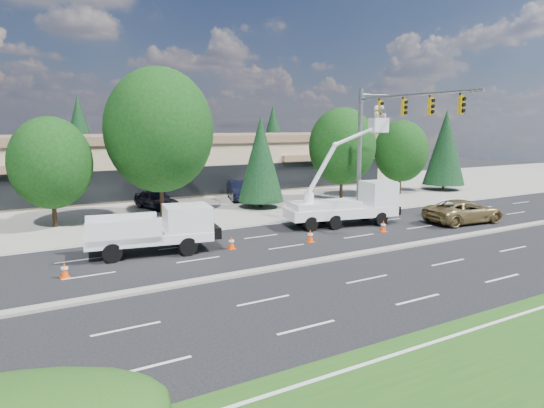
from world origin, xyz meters
TOP-DOWN VIEW (x-y plane):
  - ground at (0.00, 0.00)m, footprint 140.00×140.00m
  - concrete_apron at (0.00, 20.00)m, footprint 140.00×22.00m
  - road_median at (0.00, 0.00)m, footprint 120.00×0.55m
  - strip_mall at (0.00, 29.97)m, footprint 50.40×15.40m
  - tree_front_c at (-10.00, 15.00)m, footprint 5.03×5.03m
  - tree_front_d at (-3.00, 15.00)m, footprint 7.49×7.49m
  - tree_front_e at (5.00, 15.00)m, footprint 3.62×3.62m
  - tree_front_f at (13.00, 15.00)m, footprint 5.74×5.74m
  - tree_front_g at (20.00, 15.00)m, footprint 4.99×4.99m
  - tree_front_h at (26.00, 15.00)m, footprint 4.05×4.05m
  - tree_back_b at (-4.00, 42.00)m, footprint 5.02×5.02m
  - tree_back_c at (10.00, 42.00)m, footprint 4.48×4.48m
  - tree_back_d at (22.00, 42.00)m, footprint 4.72×4.72m
  - signal_mast at (10.03, 7.04)m, footprint 2.76×10.16m
  - utility_pickup at (-6.24, 5.42)m, footprint 6.44×3.28m
  - bucket_truck at (6.76, 6.05)m, footprint 7.65×3.57m
  - traffic_cone_a at (-10.94, 3.44)m, footprint 0.40×0.40m
  - traffic_cone_b at (-2.72, 4.29)m, footprint 0.40×0.40m
  - traffic_cone_c at (1.72, 3.47)m, footprint 0.40×0.40m
  - traffic_cone_d at (7.09, 3.42)m, footprint 0.40×0.40m
  - minivan at (13.68, 2.80)m, footprint 5.76×3.09m
  - parked_car_west at (-2.35, 18.47)m, footprint 2.81×4.72m
  - parked_car_east at (5.38, 19.51)m, footprint 3.27×5.35m

SIDE VIEW (x-z plane):
  - ground at x=0.00m, z-range 0.00..0.00m
  - concrete_apron at x=0.00m, z-range 0.00..0.01m
  - road_median at x=0.00m, z-range 0.00..0.12m
  - traffic_cone_a at x=-10.94m, z-range -0.01..0.69m
  - traffic_cone_b at x=-2.72m, z-range -0.01..0.69m
  - traffic_cone_c at x=1.72m, z-range -0.01..0.69m
  - traffic_cone_d at x=7.09m, z-range -0.01..0.69m
  - parked_car_west at x=-2.35m, z-range 0.00..1.51m
  - minivan at x=13.68m, z-range 0.00..1.54m
  - parked_car_east at x=5.38m, z-range 0.00..1.66m
  - utility_pickup at x=-6.24m, z-range -0.21..2.15m
  - bucket_truck at x=6.76m, z-range -2.15..5.51m
  - strip_mall at x=0.00m, z-range 0.08..5.58m
  - tree_front_e at x=5.00m, z-range 0.26..7.40m
  - tree_front_g at x=20.00m, z-range 0.59..7.52m
  - tree_front_c at x=-10.00m, z-range 0.59..7.58m
  - tree_front_h at x=26.00m, z-range 0.29..8.27m
  - tree_front_f at x=13.00m, z-range 0.68..8.64m
  - tree_back_c at x=10.00m, z-range 0.32..9.16m
  - tree_back_d at x=22.00m, z-range 0.34..9.65m
  - tree_back_b at x=-4.00m, z-range 0.36..10.25m
  - signal_mast at x=10.03m, z-range 1.56..10.56m
  - tree_front_d at x=-3.00m, z-range 0.89..11.28m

